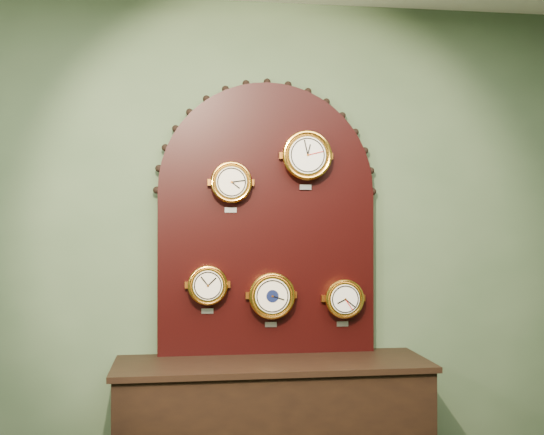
{
  "coord_description": "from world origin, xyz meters",
  "views": [
    {
      "loc": [
        -0.48,
        -1.24,
        1.55
      ],
      "look_at": [
        0.0,
        2.25,
        1.58
      ],
      "focal_mm": 44.32,
      "sensor_mm": 36.0,
      "label": 1
    }
  ],
  "objects": [
    {
      "name": "wall_back",
      "position": [
        0.0,
        2.5,
        1.4
      ],
      "size": [
        4.0,
        0.0,
        4.0
      ],
      "primitive_type": "plane",
      "rotation": [
        1.57,
        0.0,
        0.0
      ],
      "color": "#445A3D",
      "rests_on": "ground"
    },
    {
      "name": "roman_clock",
      "position": [
        -0.21,
        2.38,
        1.77
      ],
      "size": [
        0.22,
        0.08,
        0.27
      ],
      "color": "gold",
      "rests_on": "display_board"
    },
    {
      "name": "arabic_clock",
      "position": [
        0.21,
        2.38,
        1.92
      ],
      "size": [
        0.27,
        0.08,
        0.32
      ],
      "color": "gold",
      "rests_on": "display_board"
    },
    {
      "name": "tide_clock",
      "position": [
        0.42,
        2.38,
        1.13
      ],
      "size": [
        0.22,
        0.08,
        0.27
      ],
      "color": "gold",
      "rests_on": "display_board"
    },
    {
      "name": "hygrometer",
      "position": [
        -0.33,
        2.38,
        1.22
      ],
      "size": [
        0.21,
        0.08,
        0.27
      ],
      "color": "gold",
      "rests_on": "display_board"
    },
    {
      "name": "barometer",
      "position": [
        0.02,
        2.38,
        1.15
      ],
      "size": [
        0.25,
        0.08,
        0.3
      ],
      "color": "gold",
      "rests_on": "display_board"
    },
    {
      "name": "display_board",
      "position": [
        0.0,
        2.45,
        1.63
      ],
      "size": [
        1.26,
        0.06,
        1.53
      ],
      "color": "black",
      "rests_on": "shop_counter"
    }
  ]
}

